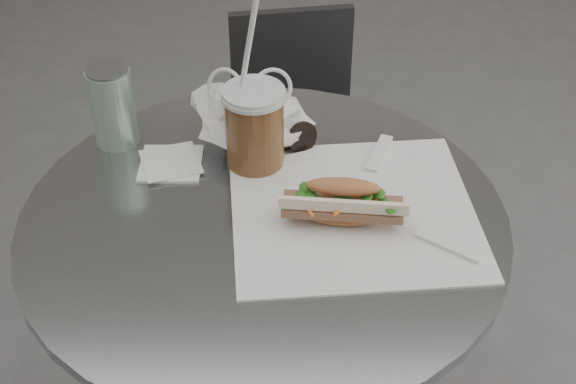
{
  "coord_description": "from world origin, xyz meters",
  "views": [
    {
      "loc": [
        0.04,
        -0.74,
        1.55
      ],
      "look_at": [
        0.04,
        0.2,
        0.79
      ],
      "focal_mm": 50.0,
      "sensor_mm": 36.0,
      "label": 1
    }
  ],
  "objects_px": {
    "banh_mi": "(342,203)",
    "drink_can": "(113,106)",
    "cafe_table": "(266,334)",
    "iced_coffee": "(254,126)",
    "sunglasses": "(284,146)",
    "chair_far": "(300,179)"
  },
  "relations": [
    {
      "from": "chair_far",
      "to": "banh_mi",
      "type": "xyz_separation_m",
      "value": [
        0.06,
        -0.65,
        0.46
      ]
    },
    {
      "from": "iced_coffee",
      "to": "drink_can",
      "type": "xyz_separation_m",
      "value": [
        -0.24,
        0.06,
        -0.0
      ]
    },
    {
      "from": "iced_coffee",
      "to": "sunglasses",
      "type": "bearing_deg",
      "value": 22.29
    },
    {
      "from": "chair_far",
      "to": "banh_mi",
      "type": "height_order",
      "value": "banh_mi"
    },
    {
      "from": "banh_mi",
      "to": "iced_coffee",
      "type": "distance_m",
      "value": 0.21
    },
    {
      "from": "banh_mi",
      "to": "sunglasses",
      "type": "distance_m",
      "value": 0.2
    },
    {
      "from": "banh_mi",
      "to": "drink_can",
      "type": "height_order",
      "value": "drink_can"
    },
    {
      "from": "cafe_table",
      "to": "banh_mi",
      "type": "xyz_separation_m",
      "value": [
        0.12,
        -0.02,
        0.31
      ]
    },
    {
      "from": "iced_coffee",
      "to": "cafe_table",
      "type": "bearing_deg",
      "value": -82.89
    },
    {
      "from": "sunglasses",
      "to": "drink_can",
      "type": "xyz_separation_m",
      "value": [
        -0.29,
        0.04,
        0.05
      ]
    },
    {
      "from": "cafe_table",
      "to": "iced_coffee",
      "type": "xyz_separation_m",
      "value": [
        -0.02,
        0.14,
        0.35
      ]
    },
    {
      "from": "banh_mi",
      "to": "drink_can",
      "type": "distance_m",
      "value": 0.44
    },
    {
      "from": "iced_coffee",
      "to": "drink_can",
      "type": "relative_size",
      "value": 2.14
    },
    {
      "from": "chair_far",
      "to": "sunglasses",
      "type": "relative_size",
      "value": 6.02
    },
    {
      "from": "iced_coffee",
      "to": "sunglasses",
      "type": "height_order",
      "value": "iced_coffee"
    },
    {
      "from": "cafe_table",
      "to": "drink_can",
      "type": "distance_m",
      "value": 0.48
    },
    {
      "from": "banh_mi",
      "to": "sunglasses",
      "type": "bearing_deg",
      "value": 122.65
    },
    {
      "from": "chair_far",
      "to": "drink_can",
      "type": "xyz_separation_m",
      "value": [
        -0.32,
        -0.44,
        0.49
      ]
    },
    {
      "from": "chair_far",
      "to": "iced_coffee",
      "type": "distance_m",
      "value": 0.71
    },
    {
      "from": "cafe_table",
      "to": "drink_can",
      "type": "relative_size",
      "value": 5.32
    },
    {
      "from": "cafe_table",
      "to": "chair_far",
      "type": "height_order",
      "value": "cafe_table"
    },
    {
      "from": "chair_far",
      "to": "iced_coffee",
      "type": "bearing_deg",
      "value": 71.82
    }
  ]
}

